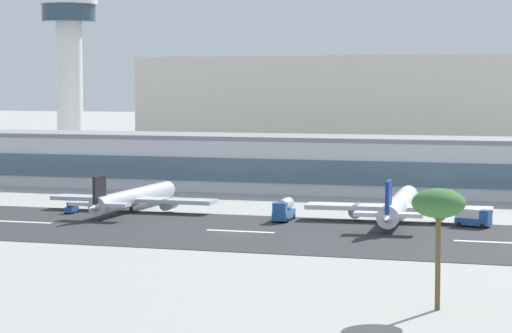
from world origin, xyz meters
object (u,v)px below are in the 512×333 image
at_px(airliner_navy_tail_gate_1, 398,207).
at_px(service_box_truck_0, 473,217).
at_px(airliner_black_tail_gate_0, 131,198).
at_px(service_fuel_truck_1, 284,210).
at_px(terminal_building, 323,164).
at_px(control_tower, 69,63).
at_px(palm_tree_0, 439,205).
at_px(service_baggage_tug_2, 72,208).
at_px(distant_hotel_block, 356,108).

bearing_deg(airliner_navy_tail_gate_1, service_box_truck_0, -105.86).
relative_size(airliner_black_tail_gate_0, service_fuel_truck_1, 4.52).
height_order(terminal_building, control_tower, control_tower).
distance_m(service_box_truck_0, palm_tree_0, 71.37).
relative_size(airliner_navy_tail_gate_1, palm_tree_0, 3.18).
relative_size(service_fuel_truck_1, palm_tree_0, 0.64).
relative_size(airliner_black_tail_gate_0, palm_tree_0, 2.91).
bearing_deg(service_fuel_truck_1, service_box_truck_0, 88.18).
bearing_deg(service_fuel_truck_1, airliner_navy_tail_gate_1, 97.34).
height_order(control_tower, service_box_truck_0, control_tower).
distance_m(terminal_building, palm_tree_0, 130.93).
height_order(control_tower, airliner_navy_tail_gate_1, control_tower).
xyz_separation_m(airliner_black_tail_gate_0, palm_tree_0, (69.47, -73.97, 9.01)).
xyz_separation_m(control_tower, service_baggage_tug_2, (49.24, -95.76, -29.60)).
relative_size(terminal_building, service_fuel_truck_1, 20.29).
distance_m(control_tower, service_fuel_truck_1, 134.09).
distance_m(airliner_black_tail_gate_0, airliner_navy_tail_gate_1, 52.10).
height_order(terminal_building, service_fuel_truck_1, terminal_building).
bearing_deg(airliner_navy_tail_gate_1, terminal_building, 23.31).
relative_size(distant_hotel_block, service_baggage_tug_2, 42.77).
distance_m(airliner_navy_tail_gate_1, palm_tree_0, 75.92).
distance_m(terminal_building, service_baggage_tug_2, 66.16).
bearing_deg(service_baggage_tug_2, airliner_black_tail_gate_0, 118.42).
xyz_separation_m(control_tower, airliner_black_tail_gate_0, (58.99, -89.69, -28.05)).
xyz_separation_m(distant_hotel_block, palm_tree_0, (59.10, -229.80, -5.11)).
xyz_separation_m(distant_hotel_block, airliner_navy_tail_gate_1, (41.72, -156.42, -13.88)).
bearing_deg(service_fuel_truck_1, palm_tree_0, 24.54).
bearing_deg(palm_tree_0, airliner_navy_tail_gate_1, 103.32).
relative_size(terminal_building, service_baggage_tug_2, 53.36).
xyz_separation_m(terminal_building, control_tower, (-84.91, 40.30, 24.24)).
bearing_deg(palm_tree_0, control_tower, 128.13).
height_order(distant_hotel_block, service_fuel_truck_1, distant_hotel_block).
bearing_deg(terminal_building, control_tower, 154.61).
distance_m(service_box_truck_0, service_fuel_truck_1, 33.77).
distance_m(airliner_navy_tail_gate_1, service_baggage_tug_2, 62.11).
xyz_separation_m(service_baggage_tug_2, palm_tree_0, (79.21, -67.90, 10.56)).
bearing_deg(service_box_truck_0, airliner_navy_tail_gate_1, -176.22).
xyz_separation_m(terminal_building, airliner_navy_tail_gate_1, (26.17, -49.98, -3.56)).
xyz_separation_m(service_fuel_truck_1, palm_tree_0, (37.47, -69.42, 9.58)).
distance_m(control_tower, service_baggage_tug_2, 111.67).
height_order(control_tower, distant_hotel_block, control_tower).
xyz_separation_m(airliner_black_tail_gate_0, airliner_navy_tail_gate_1, (52.10, -0.58, 0.24)).
height_order(service_box_truck_0, palm_tree_0, palm_tree_0).
bearing_deg(control_tower, service_box_truck_0, -36.73).
distance_m(control_tower, distant_hotel_block, 96.85).
distance_m(airliner_black_tail_gate_0, palm_tree_0, 101.88).
bearing_deg(terminal_building, palm_tree_0, -70.56).
distance_m(airliner_navy_tail_gate_1, service_box_truck_0, 13.98).
distance_m(distant_hotel_block, service_box_truck_0, 169.22).
height_order(service_baggage_tug_2, palm_tree_0, palm_tree_0).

